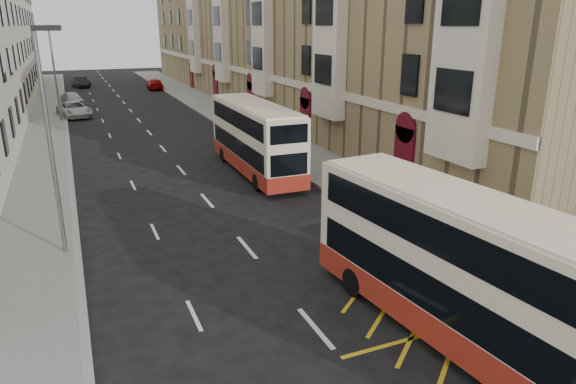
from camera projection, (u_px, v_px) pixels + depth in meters
name	position (u px, v px, depth m)	size (l,w,h in m)	color
pavement_right	(261.00, 133.00, 40.17)	(4.00, 120.00, 0.15)	slate
pavement_left	(45.00, 151.00, 34.37)	(3.00, 120.00, 0.15)	slate
kerb_right	(237.00, 135.00, 39.42)	(0.25, 120.00, 0.15)	gray
kerb_left	(69.00, 149.00, 34.93)	(0.25, 120.00, 0.15)	gray
road_markings	(132.00, 112.00, 50.31)	(10.00, 110.00, 0.01)	silver
terrace_right	(271.00, 31.00, 53.87)	(10.75, 79.00, 15.25)	#907A53
guard_railing	(453.00, 242.00, 18.07)	(0.06, 6.56, 1.01)	#AD2313
street_lamp_near	(50.00, 132.00, 17.65)	(0.93, 0.18, 8.00)	slate
street_lamp_far	(55.00, 68.00, 43.88)	(0.93, 0.18, 8.00)	slate
double_decker_front	(461.00, 270.00, 13.39)	(3.29, 10.30, 4.04)	#FFEBCB
double_decker_rear	(255.00, 138.00, 29.00)	(2.43, 10.04, 3.99)	#FFEBCB
pedestrian_far	(521.00, 244.00, 17.26)	(1.13, 0.47, 1.92)	black
white_van	(74.00, 109.00, 47.36)	(2.35, 5.10, 1.42)	silver
car_silver	(72.00, 99.00, 53.81)	(1.74, 4.32, 1.47)	#A6A8AE
car_dark	(81.00, 82.00, 69.98)	(1.54, 4.40, 1.45)	black
car_red	(155.00, 84.00, 67.73)	(1.90, 4.67, 1.36)	#AB0202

